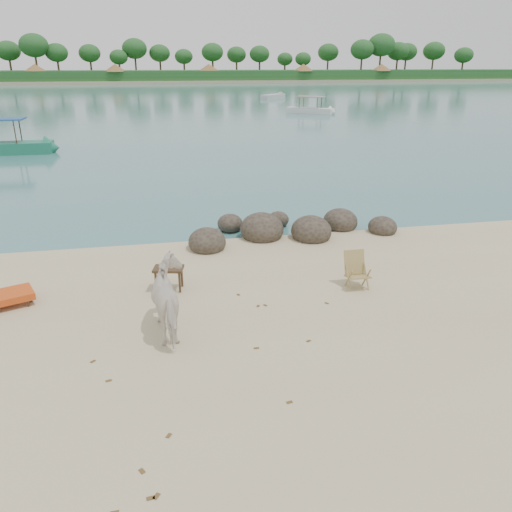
{
  "coord_description": "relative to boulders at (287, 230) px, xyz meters",
  "views": [
    {
      "loc": [
        -1.26,
        -7.72,
        4.84
      ],
      "look_at": [
        0.7,
        2.0,
        1.0
      ],
      "focal_mm": 35.0,
      "sensor_mm": 36.0,
      "label": 1
    }
  ],
  "objects": [
    {
      "name": "water",
      "position": [
        -2.43,
        84.03,
        -0.19
      ],
      "size": [
        400.0,
        400.0,
        0.0
      ],
      "primitive_type": "plane",
      "color": "#36686C",
      "rests_on": "ground"
    },
    {
      "name": "far_shore",
      "position": [
        -2.43,
        164.03,
        -0.19
      ],
      "size": [
        420.0,
        90.0,
        1.4
      ],
      "primitive_type": "cube",
      "color": "tan",
      "rests_on": "ground"
    },
    {
      "name": "far_scenery",
      "position": [
        -2.4,
        130.72,
        2.95
      ],
      "size": [
        420.0,
        18.0,
        9.5
      ],
      "color": "#1E4C1E",
      "rests_on": "ground"
    },
    {
      "name": "boulders",
      "position": [
        0.0,
        0.0,
        0.0
      ],
      "size": [
        6.35,
        2.85,
        0.96
      ],
      "rotation": [
        0.0,
        0.0,
        0.22
      ],
      "color": "#312720",
      "rests_on": "ground"
    },
    {
      "name": "cow",
      "position": [
        -3.57,
        -5.15,
        0.5
      ],
      "size": [
        1.0,
        1.74,
        1.39
      ],
      "primitive_type": "imported",
      "rotation": [
        0.0,
        0.0,
        3.3
      ],
      "color": "silver",
      "rests_on": "ground"
    },
    {
      "name": "side_table",
      "position": [
        -3.58,
        -3.19,
        0.07
      ],
      "size": [
        0.73,
        0.56,
        0.53
      ],
      "primitive_type": null,
      "rotation": [
        0.0,
        0.0,
        -0.22
      ],
      "color": "#372116",
      "rests_on": "ground"
    },
    {
      "name": "deck_chair",
      "position": [
        0.63,
        -3.95,
        0.22
      ],
      "size": [
        0.53,
        0.58,
        0.82
      ],
      "primitive_type": null,
      "rotation": [
        0.0,
        0.0,
        -0.01
      ],
      "color": "#A49152",
      "rests_on": "ground"
    },
    {
      "name": "boat_mid",
      "position": [
        12.49,
        38.08,
        1.19
      ],
      "size": [
        5.1,
        4.69,
        2.76
      ],
      "primitive_type": null,
      "rotation": [
        0.0,
        0.0,
        -0.72
      ],
      "color": "silver",
      "rests_on": "water"
    },
    {
      "name": "boat_far",
      "position": [
        14.14,
        62.07,
        0.15
      ],
      "size": [
        4.99,
        5.17,
        0.68
      ],
      "primitive_type": null,
      "rotation": [
        0.0,
        0.0,
        0.81
      ],
      "color": "#B8B8B3",
      "rests_on": "water"
    },
    {
      "name": "dead_leaves",
      "position": [
        -3.2,
        -6.39,
        -0.19
      ],
      "size": [
        6.38,
        6.08,
        0.0
      ],
      "color": "brown",
      "rests_on": "ground"
    }
  ]
}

